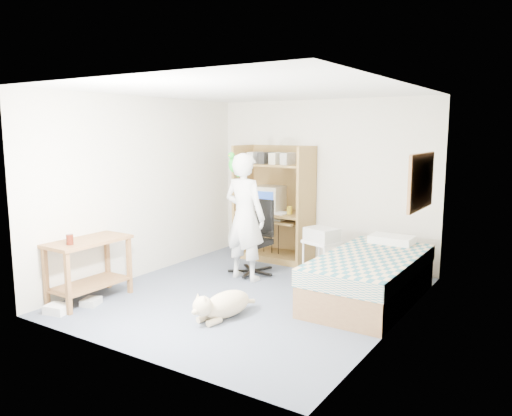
{
  "coord_description": "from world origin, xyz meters",
  "views": [
    {
      "loc": [
        3.29,
        -4.99,
        2.04
      ],
      "look_at": [
        -0.14,
        0.32,
        1.05
      ],
      "focal_mm": 35.0,
      "sensor_mm": 36.0,
      "label": 1
    }
  ],
  "objects_px": {
    "person": "(245,217)",
    "side_desk": "(89,260)",
    "bed": "(370,277)",
    "computer_hutch": "(275,208)",
    "office_chair": "(254,248)",
    "dog": "(223,304)",
    "printer_cart": "(321,254)"
  },
  "relations": [
    {
      "from": "bed",
      "to": "printer_cart",
      "type": "relative_size",
      "value": 3.7
    },
    {
      "from": "bed",
      "to": "dog",
      "type": "bearing_deg",
      "value": -129.22
    },
    {
      "from": "computer_hutch",
      "to": "printer_cart",
      "type": "bearing_deg",
      "value": -29.97
    },
    {
      "from": "printer_cart",
      "to": "dog",
      "type": "bearing_deg",
      "value": -79.45
    },
    {
      "from": "bed",
      "to": "printer_cart",
      "type": "xyz_separation_m",
      "value": [
        -0.87,
        0.47,
        0.07
      ]
    },
    {
      "from": "person",
      "to": "side_desk",
      "type": "bearing_deg",
      "value": 62.16
    },
    {
      "from": "office_chair",
      "to": "dog",
      "type": "relative_size",
      "value": 1.12
    },
    {
      "from": "bed",
      "to": "office_chair",
      "type": "relative_size",
      "value": 1.93
    },
    {
      "from": "side_desk",
      "to": "printer_cart",
      "type": "height_order",
      "value": "side_desk"
    },
    {
      "from": "bed",
      "to": "person",
      "type": "distance_m",
      "value": 1.86
    },
    {
      "from": "computer_hutch",
      "to": "bed",
      "type": "bearing_deg",
      "value": -29.29
    },
    {
      "from": "office_chair",
      "to": "person",
      "type": "bearing_deg",
      "value": -77.56
    },
    {
      "from": "side_desk",
      "to": "computer_hutch",
      "type": "bearing_deg",
      "value": 73.86
    },
    {
      "from": "computer_hutch",
      "to": "office_chair",
      "type": "xyz_separation_m",
      "value": [
        0.18,
        -0.88,
        -0.45
      ]
    },
    {
      "from": "bed",
      "to": "dog",
      "type": "height_order",
      "value": "bed"
    },
    {
      "from": "computer_hutch",
      "to": "office_chair",
      "type": "bearing_deg",
      "value": -78.29
    },
    {
      "from": "bed",
      "to": "dog",
      "type": "distance_m",
      "value": 1.82
    },
    {
      "from": "person",
      "to": "computer_hutch",
      "type": "bearing_deg",
      "value": -75.2
    },
    {
      "from": "side_desk",
      "to": "dog",
      "type": "xyz_separation_m",
      "value": [
        1.7,
        0.41,
        -0.34
      ]
    },
    {
      "from": "bed",
      "to": "office_chair",
      "type": "xyz_separation_m",
      "value": [
        -1.82,
        0.24,
        0.09
      ]
    },
    {
      "from": "bed",
      "to": "person",
      "type": "xyz_separation_m",
      "value": [
        -1.77,
        -0.07,
        0.58
      ]
    },
    {
      "from": "computer_hutch",
      "to": "bed",
      "type": "relative_size",
      "value": 0.89
    },
    {
      "from": "person",
      "to": "printer_cart",
      "type": "bearing_deg",
      "value": -145.39
    },
    {
      "from": "side_desk",
      "to": "printer_cart",
      "type": "bearing_deg",
      "value": 49.01
    },
    {
      "from": "person",
      "to": "dog",
      "type": "height_order",
      "value": "person"
    },
    {
      "from": "side_desk",
      "to": "dog",
      "type": "relative_size",
      "value": 1.07
    },
    {
      "from": "side_desk",
      "to": "office_chair",
      "type": "relative_size",
      "value": 0.96
    },
    {
      "from": "computer_hutch",
      "to": "person",
      "type": "bearing_deg",
      "value": -79.1
    },
    {
      "from": "bed",
      "to": "dog",
      "type": "xyz_separation_m",
      "value": [
        -1.15,
        -1.41,
        -0.14
      ]
    },
    {
      "from": "printer_cart",
      "to": "office_chair",
      "type": "bearing_deg",
      "value": -147.2
    },
    {
      "from": "bed",
      "to": "office_chair",
      "type": "bearing_deg",
      "value": 172.57
    },
    {
      "from": "computer_hutch",
      "to": "side_desk",
      "type": "distance_m",
      "value": 3.08
    }
  ]
}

